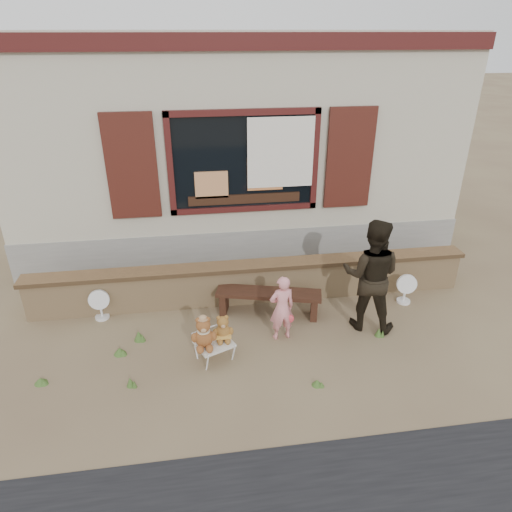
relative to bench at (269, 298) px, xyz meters
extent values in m
plane|color=brown|center=(-0.19, -0.53, -0.30)|extent=(80.00, 80.00, 0.00)
cube|color=#AEA78D|center=(-0.19, 3.97, 2.10)|extent=(8.00, 5.00, 3.20)
cube|color=gray|center=(-0.19, 3.97, 0.10)|extent=(8.04, 5.04, 0.80)
cube|color=black|center=(-0.19, 1.44, 1.75)|extent=(2.30, 0.04, 1.50)
cube|color=#421413|center=(-0.19, 1.42, 2.55)|extent=(2.50, 0.08, 0.10)
cube|color=#421413|center=(-0.19, 1.42, 0.95)|extent=(2.50, 0.08, 0.10)
cube|color=#421413|center=(-1.39, 1.42, 1.75)|extent=(0.10, 0.08, 1.70)
cube|color=#421413|center=(1.01, 1.42, 1.75)|extent=(0.10, 0.08, 1.70)
cube|color=#37130F|center=(-1.99, 1.41, 1.75)|extent=(0.80, 0.07, 1.70)
cube|color=#37130F|center=(1.61, 1.41, 1.75)|extent=(0.80, 0.07, 1.70)
cube|color=white|center=(0.41, 1.37, 1.90)|extent=(1.10, 0.02, 1.15)
cube|color=#421413|center=(-0.19, 1.45, 3.55)|extent=(8.00, 0.12, 0.25)
cube|color=black|center=(-0.19, 1.41, 1.13)|extent=(1.90, 0.06, 0.16)
cube|color=tan|center=(-0.74, 1.41, 1.40)|extent=(0.55, 0.06, 0.45)
cube|color=#E08447|center=(0.16, 1.41, 1.55)|extent=(0.60, 0.06, 0.55)
cube|color=tan|center=(-0.19, 0.47, 0.00)|extent=(7.00, 0.30, 0.60)
cube|color=brown|center=(-0.19, 0.47, 0.33)|extent=(7.10, 0.36, 0.07)
cube|color=black|center=(0.00, 0.00, 0.08)|extent=(1.64, 0.74, 0.06)
cube|color=black|center=(-0.68, 0.18, -0.13)|extent=(0.17, 0.32, 0.34)
cube|color=black|center=(0.68, -0.18, -0.13)|extent=(0.17, 0.32, 0.34)
cube|color=beige|center=(-0.91, -0.97, -0.04)|extent=(0.58, 0.56, 0.04)
cylinder|color=silver|center=(-1.02, -1.21, -0.18)|extent=(0.03, 0.03, 0.25)
cylinder|color=silver|center=(-0.66, -1.06, -0.18)|extent=(0.03, 0.03, 0.25)
cylinder|color=silver|center=(-1.16, -0.88, -0.18)|extent=(0.03, 0.03, 0.25)
cylinder|color=silver|center=(-0.80, -0.73, -0.18)|extent=(0.03, 0.03, 0.25)
imported|color=pink|center=(0.08, -0.62, 0.20)|extent=(0.40, 0.29, 1.00)
imported|color=black|center=(1.39, -0.50, 0.56)|extent=(1.03, 0.95, 1.71)
cylinder|color=silver|center=(-2.57, 0.27, -0.28)|extent=(0.21, 0.21, 0.04)
cylinder|color=silver|center=(-2.57, 0.27, -0.14)|extent=(0.04, 0.04, 0.27)
cylinder|color=silver|center=(-2.57, 0.27, 0.05)|extent=(0.32, 0.12, 0.32)
cylinder|color=white|center=(2.25, 0.02, -0.28)|extent=(0.22, 0.22, 0.04)
cylinder|color=white|center=(2.25, 0.02, -0.14)|extent=(0.04, 0.04, 0.28)
cylinder|color=white|center=(2.25, 0.02, 0.06)|extent=(0.33, 0.17, 0.32)
cone|color=#3F5F26|center=(-2.19, -0.67, -0.25)|extent=(0.17, 0.17, 0.10)
cone|color=#3F5F26|center=(-1.99, -1.34, -0.23)|extent=(0.10, 0.10, 0.13)
cone|color=#3F5F26|center=(-1.96, -0.39, -0.22)|extent=(0.15, 0.15, 0.15)
cone|color=#3F5F26|center=(-3.12, -1.12, -0.26)|extent=(0.16, 0.16, 0.08)
cone|color=#3F5F26|center=(1.49, -0.80, -0.23)|extent=(0.11, 0.11, 0.14)
cone|color=#3F5F26|center=(0.33, -1.66, -0.26)|extent=(0.13, 0.13, 0.09)
camera|label=1|loc=(-1.07, -5.91, 3.72)|focal=32.00mm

